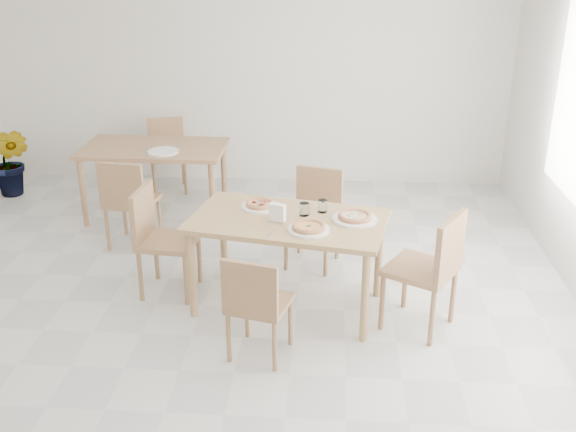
# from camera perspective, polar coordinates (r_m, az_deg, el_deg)

# --- Properties ---
(main_table) EXTENTS (1.60, 1.10, 0.75)m
(main_table) POSITION_cam_1_polar(r_m,az_deg,el_deg) (5.12, 0.00, -1.10)
(main_table) COLOR tan
(main_table) RESTS_ON ground
(chair_south) EXTENTS (0.48, 0.48, 0.79)m
(chair_south) POSITION_cam_1_polar(r_m,az_deg,el_deg) (4.56, -2.76, -7.20)
(chair_south) COLOR #A57952
(chair_south) RESTS_ON ground
(chair_north) EXTENTS (0.52, 0.52, 0.85)m
(chair_north) POSITION_cam_1_polar(r_m,az_deg,el_deg) (5.94, 2.32, 0.53)
(chair_north) COLOR #A57952
(chair_north) RESTS_ON ground
(chair_west) EXTENTS (0.48, 0.48, 0.89)m
(chair_west) POSITION_cam_1_polar(r_m,az_deg,el_deg) (5.51, -10.94, -1.45)
(chair_west) COLOR #A57952
(chair_west) RESTS_ON ground
(chair_east) EXTENTS (0.63, 0.63, 0.93)m
(chair_east) POSITION_cam_1_polar(r_m,az_deg,el_deg) (4.97, 12.13, -4.00)
(chair_east) COLOR #A57952
(chair_east) RESTS_ON ground
(plate_margherita) EXTENTS (0.30, 0.30, 0.02)m
(plate_margherita) POSITION_cam_1_polar(r_m,az_deg,el_deg) (4.88, 1.76, -1.16)
(plate_margherita) COLOR white
(plate_margherita) RESTS_ON main_table
(plate_mushroom) EXTENTS (0.34, 0.34, 0.02)m
(plate_mushroom) POSITION_cam_1_polar(r_m,az_deg,el_deg) (5.08, 5.67, -0.26)
(plate_mushroom) COLOR white
(plate_mushroom) RESTS_ON main_table
(plate_pepperoni) EXTENTS (0.29, 0.29, 0.02)m
(plate_pepperoni) POSITION_cam_1_polar(r_m,az_deg,el_deg) (5.30, -2.40, 0.81)
(plate_pepperoni) COLOR white
(plate_pepperoni) RESTS_ON main_table
(pizza_margherita) EXTENTS (0.31, 0.31, 0.03)m
(pizza_margherita) POSITION_cam_1_polar(r_m,az_deg,el_deg) (4.87, 1.76, -0.92)
(pizza_margherita) COLOR tan
(pizza_margherita) RESTS_ON plate_margherita
(pizza_mushroom) EXTENTS (0.29, 0.29, 0.03)m
(pizza_mushroom) POSITION_cam_1_polar(r_m,az_deg,el_deg) (5.07, 5.68, -0.02)
(pizza_mushroom) COLOR tan
(pizza_mushroom) RESTS_ON plate_mushroom
(pizza_pepperoni) EXTENTS (0.24, 0.24, 0.03)m
(pizza_pepperoni) POSITION_cam_1_polar(r_m,az_deg,el_deg) (5.29, -2.41, 1.05)
(pizza_pepperoni) COLOR tan
(pizza_pepperoni) RESTS_ON plate_pepperoni
(tumbler_a) EXTENTS (0.07, 0.07, 0.10)m
(tumbler_a) POSITION_cam_1_polar(r_m,az_deg,el_deg) (5.20, 2.94, 0.85)
(tumbler_a) COLOR white
(tumbler_a) RESTS_ON main_table
(tumbler_b) EXTENTS (0.08, 0.08, 0.10)m
(tumbler_b) POSITION_cam_1_polar(r_m,az_deg,el_deg) (5.13, 1.38, 0.58)
(tumbler_b) COLOR white
(tumbler_b) RESTS_ON main_table
(napkin_holder) EXTENTS (0.14, 0.10, 0.14)m
(napkin_holder) POSITION_cam_1_polar(r_m,az_deg,el_deg) (5.00, -0.90, 0.21)
(napkin_holder) COLOR silver
(napkin_holder) RESTS_ON main_table
(fork_a) EXTENTS (0.08, 0.16, 0.01)m
(fork_a) POSITION_cam_1_polar(r_m,az_deg,el_deg) (4.85, -1.30, -1.38)
(fork_a) COLOR silver
(fork_a) RESTS_ON main_table
(fork_b) EXTENTS (0.02, 0.17, 0.01)m
(fork_b) POSITION_cam_1_polar(r_m,az_deg,el_deg) (5.29, 1.71, 0.72)
(fork_b) COLOR silver
(fork_b) RESTS_ON main_table
(second_table) EXTENTS (1.46, 0.85, 0.75)m
(second_table) POSITION_cam_1_polar(r_m,az_deg,el_deg) (7.04, -11.28, 5.11)
(second_table) COLOR #A57952
(second_table) RESTS_ON ground
(chair_back_s) EXTENTS (0.49, 0.49, 0.87)m
(chair_back_s) POSITION_cam_1_polar(r_m,az_deg,el_deg) (6.37, -13.41, 1.53)
(chair_back_s) COLOR #A57952
(chair_back_s) RESTS_ON ground
(chair_back_n) EXTENTS (0.50, 0.50, 0.82)m
(chair_back_n) POSITION_cam_1_polar(r_m,az_deg,el_deg) (7.86, -10.20, 5.59)
(chair_back_n) COLOR #A57952
(chair_back_n) RESTS_ON ground
(plate_empty) EXTENTS (0.31, 0.31, 0.02)m
(plate_empty) POSITION_cam_1_polar(r_m,az_deg,el_deg) (6.80, -10.53, 5.39)
(plate_empty) COLOR white
(plate_empty) RESTS_ON second_table
(potted_plant) EXTENTS (0.47, 0.39, 0.79)m
(potted_plant) POSITION_cam_1_polar(r_m,az_deg,el_deg) (8.16, -22.39, 4.25)
(potted_plant) COLOR #306F21
(potted_plant) RESTS_ON ground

